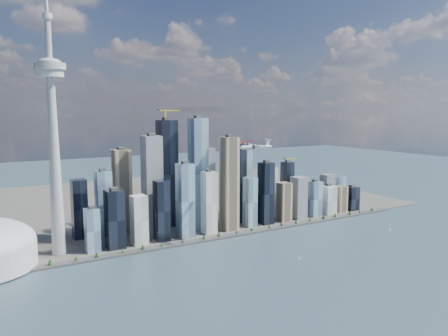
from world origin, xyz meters
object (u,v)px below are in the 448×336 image
needle_tower (53,132)px  sailboat_east (390,230)px  airplane (255,147)px  sailboat_west (299,257)px

needle_tower → sailboat_east: (687.26, -210.60, -232.85)m
needle_tower → sailboat_east: bearing=-17.0°
airplane → sailboat_west: 233.25m
airplane → sailboat_west: (20.73, -117.70, -200.31)m
sailboat_east → airplane: bearing=170.6°
airplane → sailboat_west: bearing=-74.0°
sailboat_west → sailboat_east: 307.22m
needle_tower → airplane: bearing=-20.3°
sailboat_west → airplane: bearing=112.6°
needle_tower → sailboat_west: (382.77, -251.49, -232.59)m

